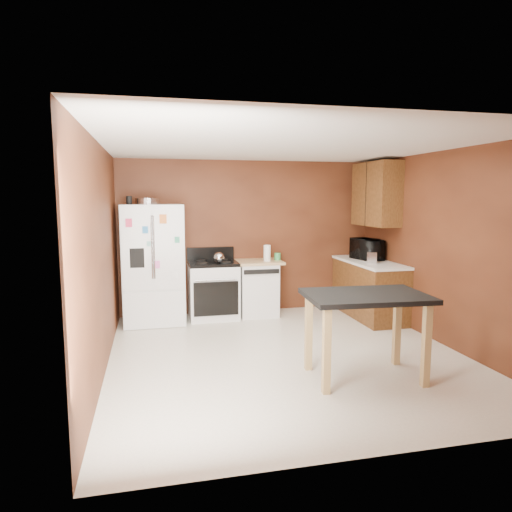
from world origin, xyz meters
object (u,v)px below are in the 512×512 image
object	(u,v)px
microwave	(367,250)
paper_towel	(267,253)
roasting_pan	(147,201)
kettle	(219,258)
refrigerator	(153,264)
gas_range	(213,289)
pen_cup	(129,200)
toaster	(372,257)
green_canister	(277,256)
dishwasher	(257,287)
island	(366,307)

from	to	relation	value
microwave	paper_towel	bearing A→B (deg)	70.61
roasting_pan	kettle	distance (m)	1.36
roasting_pan	kettle	size ratio (longest dim) A/B	2.20
refrigerator	gas_range	world-z (taller)	refrigerator
roasting_pan	pen_cup	distance (m)	0.29
toaster	gas_range	distance (m)	2.53
roasting_pan	gas_range	xyz separation A→B (m)	(0.97, 0.05, -1.38)
paper_towel	green_canister	distance (m)	0.24
kettle	dishwasher	size ratio (longest dim) A/B	0.19
kettle	toaster	size ratio (longest dim) A/B	0.72
pen_cup	toaster	world-z (taller)	pen_cup
roasting_pan	island	world-z (taller)	roasting_pan
green_canister	gas_range	distance (m)	1.17
microwave	refrigerator	world-z (taller)	refrigerator
paper_towel	dishwasher	distance (m)	0.59
toaster	island	size ratio (longest dim) A/B	0.18
paper_towel	gas_range	size ratio (longest dim) A/B	0.24
pen_cup	microwave	distance (m)	3.80
green_canister	dishwasher	world-z (taller)	green_canister
roasting_pan	kettle	bearing A→B (deg)	-6.31
kettle	gas_range	xyz separation A→B (m)	(-0.07, 0.16, -0.52)
toaster	dishwasher	xyz separation A→B (m)	(-1.67, 0.66, -0.53)
refrigerator	gas_range	xyz separation A→B (m)	(0.91, 0.06, -0.44)
toaster	gas_range	xyz separation A→B (m)	(-2.39, 0.63, -0.52)
refrigerator	dishwasher	size ratio (longest dim) A/B	2.02
dishwasher	paper_towel	bearing A→B (deg)	-31.74
toaster	dishwasher	bearing A→B (deg)	-177.61
microwave	dishwasher	size ratio (longest dim) A/B	0.62
paper_towel	toaster	size ratio (longest dim) A/B	1.10
roasting_pan	island	size ratio (longest dim) A/B	0.29
green_canister	kettle	bearing A→B (deg)	-168.49
island	pen_cup	bearing A→B (deg)	133.36
toaster	paper_towel	bearing A→B (deg)	-176.56
microwave	refrigerator	size ratio (longest dim) A/B	0.31
pen_cup	paper_towel	bearing A→B (deg)	2.76
gas_range	dishwasher	size ratio (longest dim) A/B	1.24
microwave	island	distance (m)	2.79
microwave	gas_range	distance (m)	2.56
kettle	green_canister	distance (m)	1.01
green_canister	refrigerator	world-z (taller)	refrigerator
green_canister	island	world-z (taller)	green_canister
refrigerator	island	size ratio (longest dim) A/B	1.39
roasting_pan	toaster	size ratio (longest dim) A/B	1.58
kettle	island	bearing A→B (deg)	-66.03
green_canister	pen_cup	bearing A→B (deg)	-174.89
dishwasher	microwave	bearing A→B (deg)	-10.36
pen_cup	green_canister	world-z (taller)	pen_cup
refrigerator	roasting_pan	bearing A→B (deg)	166.24
refrigerator	gas_range	bearing A→B (deg)	3.81
paper_towel	gas_range	world-z (taller)	paper_towel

